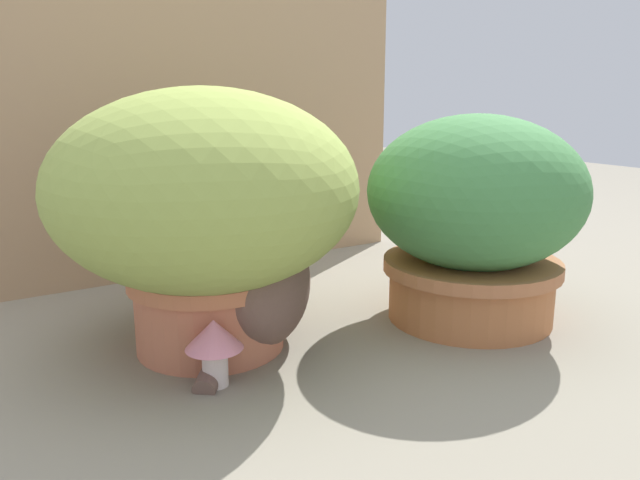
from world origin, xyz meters
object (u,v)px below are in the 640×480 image
leafy_planter (474,214)px  cat (263,275)px  grass_planter (205,202)px  mushroom_ornament_pink (214,341)px

leafy_planter → cat: size_ratio=1.25×
leafy_planter → grass_planter: bearing=163.9°
cat → leafy_planter: bearing=-16.8°
cat → mushroom_ornament_pink: size_ratio=3.12×
grass_planter → mushroom_ornament_pink: grass_planter is taller
grass_planter → cat: grass_planter is taller
leafy_planter → mushroom_ornament_pink: size_ratio=3.88×
leafy_planter → mushroom_ornament_pink: bearing=-179.7°
cat → grass_planter: bearing=166.6°
cat → mushroom_ornament_pink: cat is taller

